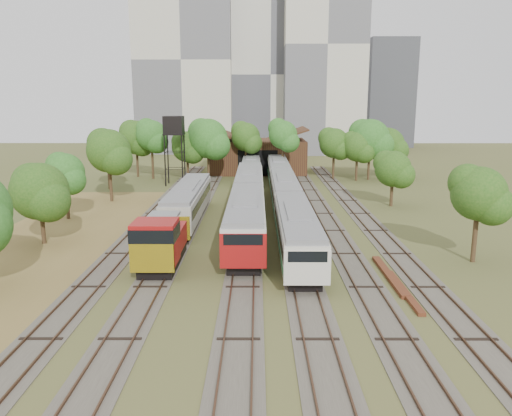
{
  "coord_description": "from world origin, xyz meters",
  "views": [
    {
      "loc": [
        -1.05,
        -27.32,
        11.79
      ],
      "look_at": [
        -1.17,
        16.33,
        2.5
      ],
      "focal_mm": 35.0,
      "sensor_mm": 36.0,
      "label": 1
    }
  ],
  "objects_px": {
    "shunter_locomotive": "(160,243)",
    "water_tower": "(174,127)",
    "railcar_green_set": "(285,192)",
    "railcar_red_set": "(248,201)"
  },
  "relations": [
    {
      "from": "railcar_red_set",
      "to": "railcar_green_set",
      "type": "bearing_deg",
      "value": 55.39
    },
    {
      "from": "shunter_locomotive",
      "to": "water_tower",
      "type": "relative_size",
      "value": 0.82
    },
    {
      "from": "railcar_green_set",
      "to": "water_tower",
      "type": "xyz_separation_m",
      "value": [
        -14.94,
        16.74,
        6.41
      ]
    },
    {
      "from": "railcar_red_set",
      "to": "water_tower",
      "type": "xyz_separation_m",
      "value": [
        -10.94,
        22.54,
        6.24
      ]
    },
    {
      "from": "shunter_locomotive",
      "to": "railcar_green_set",
      "type": "bearing_deg",
      "value": 64.04
    },
    {
      "from": "railcar_green_set",
      "to": "shunter_locomotive",
      "type": "distance_m",
      "value": 22.84
    },
    {
      "from": "railcar_red_set",
      "to": "shunter_locomotive",
      "type": "distance_m",
      "value": 15.92
    },
    {
      "from": "railcar_green_set",
      "to": "water_tower",
      "type": "distance_m",
      "value": 23.34
    },
    {
      "from": "shunter_locomotive",
      "to": "water_tower",
      "type": "xyz_separation_m",
      "value": [
        -4.94,
        37.28,
        6.4
      ]
    },
    {
      "from": "railcar_green_set",
      "to": "shunter_locomotive",
      "type": "bearing_deg",
      "value": -115.96
    }
  ]
}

